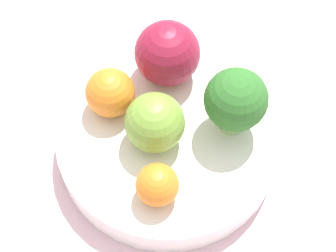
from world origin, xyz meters
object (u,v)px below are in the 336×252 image
object	(u,v)px
bowl	(168,141)
apple_red	(155,123)
apple_green	(167,53)
orange_back	(110,93)
broccoli	(236,101)
orange_front	(157,185)

from	to	relation	value
bowl	apple_red	size ratio (longest dim) A/B	3.84
apple_green	orange_back	xyz separation A→B (m)	(0.06, 0.01, -0.01)
bowl	orange_back	distance (m)	0.07
bowl	broccoli	world-z (taller)	broccoli
bowl	orange_back	size ratio (longest dim) A/B	4.51
apple_red	orange_back	distance (m)	0.05
broccoli	orange_front	world-z (taller)	broccoli
apple_red	orange_back	xyz separation A→B (m)	(0.02, -0.05, -0.00)
bowl	apple_red	bearing A→B (deg)	2.94
bowl	orange_front	size ratio (longest dim) A/B	5.56
bowl	broccoli	distance (m)	0.08
apple_red	orange_front	bearing A→B (deg)	62.61
apple_green	orange_back	world-z (taller)	apple_green
broccoli	apple_green	bearing A→B (deg)	-74.91
orange_front	orange_back	distance (m)	0.10
orange_front	apple_green	bearing A→B (deg)	-123.44
bowl	apple_green	bearing A→B (deg)	-119.27
broccoli	orange_back	world-z (taller)	broccoli
bowl	apple_red	xyz separation A→B (m)	(0.01, 0.00, 0.04)
apple_green	orange_back	bearing A→B (deg)	7.08
broccoli	orange_front	distance (m)	0.10
orange_front	apple_red	bearing A→B (deg)	-117.39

